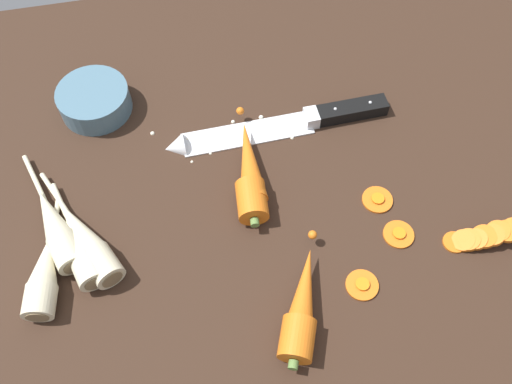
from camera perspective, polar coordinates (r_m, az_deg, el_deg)
The scene contains 14 objects.
ground_plane at distance 81.12cm, azimuth -0.29°, elevation -0.09°, with size 120.00×90.00×4.00cm, color #332116.
chefs_knife at distance 84.74cm, azimuth 1.93°, elevation 6.77°, with size 34.77×4.88×4.18cm.
whole_carrot at distance 78.12cm, azimuth -0.81°, elevation 2.02°, with size 5.52×20.33×4.20cm.
whole_carrot_second at distance 69.62cm, azimuth 4.76°, elevation -11.69°, with size 9.27×17.21×4.20cm.
parsnip_front at distance 76.24cm, azimuth -17.06°, elevation -4.91°, with size 11.00×19.61×4.00cm.
parsnip_mid_left at distance 78.60cm, azimuth -19.95°, elevation -3.39°, with size 8.92×20.25×4.00cm.
parsnip_mid_right at distance 75.94cm, azimuth -21.04°, elevation -8.02°, with size 5.57×17.27×4.00cm.
parsnip_back at distance 76.10cm, azimuth -17.71°, elevation -5.51°, with size 7.46×17.26×4.00cm.
carrot_slice_stack at distance 80.04cm, azimuth 22.47°, elevation -4.24°, with size 10.53×3.81×3.55cm.
carrot_slice_stray_near at distance 79.71cm, azimuth 12.44°, elevation -0.72°, with size 4.33×4.33×0.70cm.
carrot_slice_stray_mid at distance 73.54cm, azimuth 10.91°, elevation -9.37°, with size 4.29×4.29×0.70cm.
carrot_slice_stray_far at distance 77.71cm, azimuth 14.53°, elevation -4.20°, with size 4.22×4.22×0.70cm.
prep_bowl at distance 89.62cm, azimuth -16.37°, elevation 9.14°, with size 11.00×11.00×4.00cm.
mince_crumbs at distance 84.47cm, azimuth -2.47°, elevation 6.15°, with size 21.31×6.98×0.81cm.
Camera 1 is at (-8.09, -40.87, 67.60)cm, focal length 38.75 mm.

